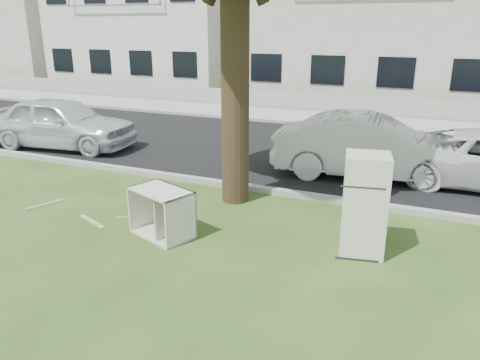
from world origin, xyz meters
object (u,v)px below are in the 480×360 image
at_px(fridge, 364,205).
at_px(car_center, 371,147).
at_px(car_left, 61,123).
at_px(cabinet, 162,213).

distance_m(fridge, car_center, 4.00).
bearing_deg(car_center, car_left, 88.16).
xyz_separation_m(fridge, car_left, (-9.11, 3.26, -0.06)).
bearing_deg(car_center, cabinet, 143.36).
height_order(fridge, cabinet, fridge).
height_order(fridge, car_left, fridge).
distance_m(fridge, cabinet, 3.30).
distance_m(cabinet, car_center, 5.39).
bearing_deg(car_left, car_center, -92.49).
relative_size(fridge, cabinet, 1.53).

